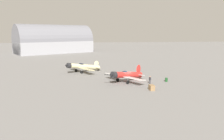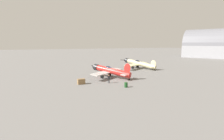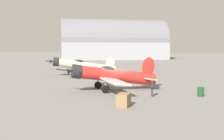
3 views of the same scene
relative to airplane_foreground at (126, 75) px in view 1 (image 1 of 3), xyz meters
name	(u,v)px [view 1 (image 1 of 3)]	position (x,y,z in m)	size (l,w,h in m)	color
ground_plane	(128,82)	(-0.40, -0.27, -1.61)	(400.00, 400.00, 0.00)	slate
airplane_foreground	(126,75)	(0.00, 0.00, 0.00)	(9.86, 9.78, 3.58)	red
airplane_mid_apron	(83,67)	(9.42, -13.60, -0.03)	(9.77, 11.03, 3.02)	beige
ground_crew_mechanic	(150,79)	(-4.73, 2.36, -0.61)	(0.36, 0.61, 1.66)	#2D2D33
equipment_crate	(152,88)	(-3.39, 7.48, -1.11)	(0.90, 1.38, 1.01)	olive
fuel_drum	(166,80)	(-9.03, 0.95, -1.18)	(0.63, 0.63, 0.87)	#19471E
distant_hangar	(54,43)	(24.10, -76.17, 3.82)	(43.22, 34.43, 17.94)	#939399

